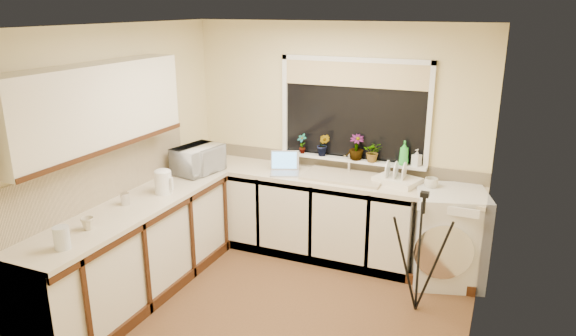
% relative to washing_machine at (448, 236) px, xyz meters
% --- Properties ---
extents(floor, '(3.20, 3.20, 0.00)m').
position_rel_washing_machine_xyz_m(floor, '(-1.29, -1.16, -0.46)').
color(floor, brown).
rests_on(floor, ground).
extents(ceiling, '(3.20, 3.20, 0.00)m').
position_rel_washing_machine_xyz_m(ceiling, '(-1.29, -1.16, 1.99)').
color(ceiling, white).
rests_on(ceiling, ground).
extents(wall_back, '(3.20, 0.00, 3.20)m').
position_rel_washing_machine_xyz_m(wall_back, '(-1.29, 0.34, 0.77)').
color(wall_back, beige).
rests_on(wall_back, ground).
extents(wall_front, '(3.20, 0.00, 3.20)m').
position_rel_washing_machine_xyz_m(wall_front, '(-1.29, -2.66, 0.77)').
color(wall_front, beige).
rests_on(wall_front, ground).
extents(wall_left, '(0.00, 3.00, 3.00)m').
position_rel_washing_machine_xyz_m(wall_left, '(-2.89, -1.16, 0.77)').
color(wall_left, beige).
rests_on(wall_left, ground).
extents(wall_right, '(0.00, 3.00, 3.00)m').
position_rel_washing_machine_xyz_m(wall_right, '(0.31, -1.16, 0.77)').
color(wall_right, beige).
rests_on(wall_right, ground).
extents(base_cabinet_back, '(2.55, 0.60, 0.86)m').
position_rel_washing_machine_xyz_m(base_cabinet_back, '(-1.61, 0.04, -0.03)').
color(base_cabinet_back, silver).
rests_on(base_cabinet_back, floor).
extents(base_cabinet_left, '(0.54, 2.40, 0.86)m').
position_rel_washing_machine_xyz_m(base_cabinet_left, '(-2.59, -1.46, -0.03)').
color(base_cabinet_left, silver).
rests_on(base_cabinet_left, floor).
extents(worktop_back, '(3.20, 0.60, 0.04)m').
position_rel_washing_machine_xyz_m(worktop_back, '(-1.29, 0.04, 0.42)').
color(worktop_back, beige).
rests_on(worktop_back, base_cabinet_back).
extents(worktop_left, '(0.60, 2.40, 0.04)m').
position_rel_washing_machine_xyz_m(worktop_left, '(-2.59, -1.46, 0.42)').
color(worktop_left, beige).
rests_on(worktop_left, base_cabinet_left).
extents(upper_cabinet, '(0.28, 1.90, 0.70)m').
position_rel_washing_machine_xyz_m(upper_cabinet, '(-2.73, -1.61, 1.34)').
color(upper_cabinet, silver).
rests_on(upper_cabinet, wall_left).
extents(splashback_left, '(0.02, 2.40, 0.45)m').
position_rel_washing_machine_xyz_m(splashback_left, '(-2.87, -1.46, 0.67)').
color(splashback_left, beige).
rests_on(splashback_left, wall_left).
extents(splashback_back, '(3.20, 0.02, 0.14)m').
position_rel_washing_machine_xyz_m(splashback_back, '(-1.29, 0.33, 0.51)').
color(splashback_back, beige).
rests_on(splashback_back, wall_back).
extents(window_glass, '(1.50, 0.02, 1.00)m').
position_rel_washing_machine_xyz_m(window_glass, '(-1.09, 0.33, 1.09)').
color(window_glass, black).
rests_on(window_glass, wall_back).
extents(window_blind, '(1.50, 0.02, 0.25)m').
position_rel_washing_machine_xyz_m(window_blind, '(-1.09, 0.30, 1.47)').
color(window_blind, tan).
rests_on(window_blind, wall_back).
extents(windowsill, '(1.60, 0.14, 0.03)m').
position_rel_washing_machine_xyz_m(windowsill, '(-1.09, 0.27, 0.58)').
color(windowsill, white).
rests_on(windowsill, wall_back).
extents(sink, '(0.82, 0.46, 0.03)m').
position_rel_washing_machine_xyz_m(sink, '(-1.09, 0.04, 0.45)').
color(sink, tan).
rests_on(sink, worktop_back).
extents(faucet, '(0.03, 0.03, 0.24)m').
position_rel_washing_machine_xyz_m(faucet, '(-1.09, 0.22, 0.56)').
color(faucet, silver).
rests_on(faucet, worktop_back).
extents(washing_machine, '(0.80, 0.78, 0.92)m').
position_rel_washing_machine_xyz_m(washing_machine, '(0.00, 0.00, 0.00)').
color(washing_machine, silver).
rests_on(washing_machine, floor).
extents(laptop, '(0.38, 0.36, 0.22)m').
position_rel_washing_machine_xyz_m(laptop, '(-1.71, -0.04, 0.50)').
color(laptop, '#9C9CA4').
rests_on(laptop, worktop_back).
extents(kettle, '(0.16, 0.16, 0.21)m').
position_rel_washing_machine_xyz_m(kettle, '(-2.51, -1.07, 0.55)').
color(kettle, white).
rests_on(kettle, worktop_left).
extents(dish_rack, '(0.50, 0.43, 0.06)m').
position_rel_washing_machine_xyz_m(dish_rack, '(-0.54, 0.08, 0.47)').
color(dish_rack, white).
rests_on(dish_rack, worktop_back).
extents(tripod, '(0.69, 0.69, 1.11)m').
position_rel_washing_machine_xyz_m(tripod, '(-0.16, -0.67, 0.10)').
color(tripod, black).
rests_on(tripod, floor).
extents(glass_jug, '(0.12, 0.12, 0.17)m').
position_rel_washing_machine_xyz_m(glass_jug, '(-2.48, -2.34, 0.53)').
color(glass_jug, silver).
rests_on(glass_jug, worktop_left).
extents(steel_jar, '(0.08, 0.08, 0.11)m').
position_rel_washing_machine_xyz_m(steel_jar, '(-2.65, -1.45, 0.50)').
color(steel_jar, silver).
rests_on(steel_jar, worktop_left).
extents(microwave, '(0.43, 0.57, 0.28)m').
position_rel_washing_machine_xyz_m(microwave, '(-2.56, -0.39, 0.58)').
color(microwave, silver).
rests_on(microwave, worktop_left).
extents(plant_a, '(0.13, 0.11, 0.22)m').
position_rel_washing_machine_xyz_m(plant_a, '(-1.63, 0.24, 0.70)').
color(plant_a, '#999999').
rests_on(plant_a, windowsill).
extents(plant_b, '(0.14, 0.12, 0.24)m').
position_rel_washing_machine_xyz_m(plant_b, '(-1.38, 0.24, 0.71)').
color(plant_b, '#999999').
rests_on(plant_b, windowsill).
extents(plant_c, '(0.19, 0.19, 0.27)m').
position_rel_washing_machine_xyz_m(plant_c, '(-1.02, 0.24, 0.72)').
color(plant_c, '#999999').
rests_on(plant_c, windowsill).
extents(plant_d, '(0.22, 0.20, 0.21)m').
position_rel_washing_machine_xyz_m(plant_d, '(-0.84, 0.23, 0.70)').
color(plant_d, '#999999').
rests_on(plant_d, windowsill).
extents(soap_bottle_green, '(0.12, 0.12, 0.25)m').
position_rel_washing_machine_xyz_m(soap_bottle_green, '(-0.52, 0.24, 0.72)').
color(soap_bottle_green, green).
rests_on(soap_bottle_green, windowsill).
extents(soap_bottle_clear, '(0.10, 0.10, 0.17)m').
position_rel_washing_machine_xyz_m(soap_bottle_clear, '(-0.40, 0.27, 0.68)').
color(soap_bottle_clear, '#999999').
rests_on(soap_bottle_clear, windowsill).
extents(cup_back, '(0.17, 0.17, 0.11)m').
position_rel_washing_machine_xyz_m(cup_back, '(-0.21, 0.06, 0.49)').
color(cup_back, beige).
rests_on(cup_back, worktop_back).
extents(cup_left, '(0.13, 0.13, 0.10)m').
position_rel_washing_machine_xyz_m(cup_left, '(-2.56, -2.00, 0.49)').
color(cup_left, beige).
rests_on(cup_left, worktop_left).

